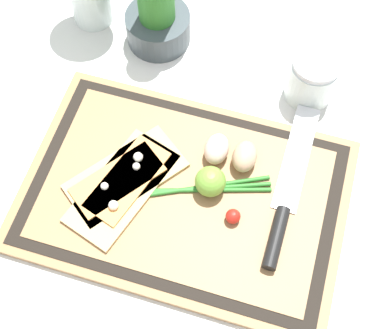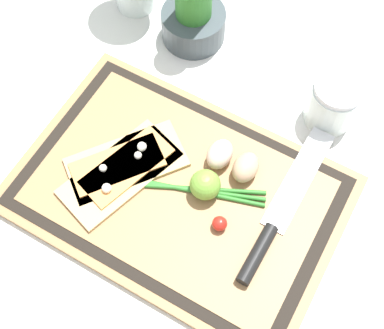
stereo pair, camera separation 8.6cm
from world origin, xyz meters
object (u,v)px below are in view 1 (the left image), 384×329
Objects in this scene: knife at (283,209)px; cherry_tomato_red at (233,216)px; egg_brown at (245,157)px; pizza_slice_near at (123,186)px; herb_pot at (157,12)px; lime at (210,182)px; pizza_slice_far at (124,177)px; sauce_jar at (311,80)px; egg_pink at (217,149)px.

cherry_tomato_red is (-0.07, -0.04, 0.00)m from knife.
pizza_slice_near is at bearing -150.28° from egg_brown.
herb_pot is (-0.30, 0.29, 0.05)m from knife.
herb_pot is at bearing 125.27° from cherry_tomato_red.
lime is at bearing -123.82° from egg_brown.
pizza_slice_near is 1.05× the size of pizza_slice_far.
pizza_slice_far is 2.27× the size of sauce_jar.
egg_brown is at bearing 29.72° from pizza_slice_near.
herb_pot is (-0.17, 0.22, 0.03)m from egg_pink.
egg_brown is 1.00× the size of egg_pink.
pizza_slice_far is 3.80× the size of egg_pink.
pizza_slice_far is 0.16m from egg_pink.
lime is 2.09× the size of cherry_tomato_red.
sauce_jar is (0.12, 0.24, -0.00)m from lime.
egg_brown and egg_pink have the same top height.
egg_brown is 2.31× the size of cherry_tomato_red.
egg_pink is 0.60× the size of sauce_jar.
pizza_slice_far is at bearing -82.36° from herb_pot.
sauce_jar is at bearing 67.10° from egg_brown.
sauce_jar reaches higher than egg_brown.
pizza_slice_near is at bearing -132.02° from sauce_jar.
egg_pink is 1.11× the size of lime.
cherry_tomato_red is at bearing -153.95° from knife.
pizza_slice_far is at bearing -176.18° from knife.
egg_brown reaches higher than knife.
pizza_slice_far is 4.20× the size of lime.
egg_pink is (0.13, 0.10, 0.01)m from pizza_slice_near.
pizza_slice_far is 0.19m from cherry_tomato_red.
sauce_jar is (0.30, -0.04, -0.03)m from herb_pot.
pizza_slice_far is 0.69× the size of knife.
pizza_slice_near is at bearing -81.90° from herb_pot.
knife is at bearing 3.82° from pizza_slice_far.
pizza_slice_near is at bearing -141.83° from egg_pink.
egg_brown is 0.10m from cherry_tomato_red.
herb_pot is at bearing 128.21° from egg_pink.
pizza_slice_near is 0.02m from pizza_slice_far.
egg_brown is (0.17, 0.10, 0.01)m from pizza_slice_near.
knife is 5.50× the size of egg_brown.
knife is at bearing 26.05° from cherry_tomato_red.
pizza_slice_near is 0.26m from knife.
egg_brown is at bearing -0.55° from egg_pink.
lime is at bearing -57.45° from herb_pot.
lime is at bearing 139.64° from cherry_tomato_red.
cherry_tomato_red is at bearing -103.52° from sauce_jar.
knife is at bearing 7.41° from pizza_slice_near.
sauce_jar is (-0.01, 0.24, 0.01)m from knife.
herb_pot is at bearing 98.10° from pizza_slice_near.
sauce_jar is at bearing 91.31° from knife.
herb_pot is 2.24× the size of sauce_jar.
egg_pink is 0.12m from cherry_tomato_red.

